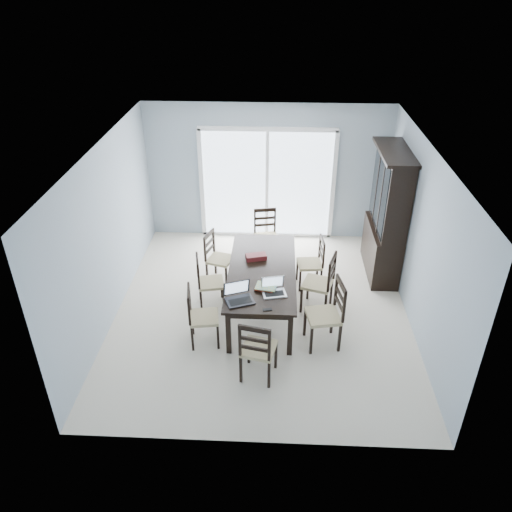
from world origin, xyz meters
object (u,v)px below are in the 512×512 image
object	(u,v)px
laptop_dark	(240,298)
hot_tub	(252,194)
china_hutch	(387,216)
game_box	(256,257)
chair_end_far	(266,229)
chair_right_near	(331,307)
laptop_silver	(274,291)
dining_table	(262,274)
chair_end_near	(257,345)
cell_phone	(267,310)
chair_left_far	(215,252)
chair_left_mid	(205,277)
chair_right_far	(315,257)
chair_right_mid	(324,277)
chair_left_near	(197,310)

from	to	relation	value
laptop_dark	hot_tub	xyz separation A→B (m)	(-0.08, 4.29, -0.37)
china_hutch	game_box	distance (m)	2.35
chair_end_far	laptop_dark	size ratio (longest dim) A/B	2.46
chair_right_near	laptop_silver	distance (m)	0.81
dining_table	chair_right_near	world-z (taller)	chair_right_near
dining_table	china_hutch	world-z (taller)	china_hutch
hot_tub	chair_end_near	bearing A→B (deg)	-86.07
chair_end_far	cell_phone	bearing A→B (deg)	81.31
china_hutch	laptop_silver	world-z (taller)	china_hutch
chair_left_far	cell_phone	xyz separation A→B (m)	(0.92, -1.83, 0.21)
chair_left_mid	chair_right_near	world-z (taller)	chair_right_near
cell_phone	laptop_dark	bearing A→B (deg)	145.66
chair_left_mid	cell_phone	size ratio (longest dim) A/B	8.57
chair_right_far	game_box	world-z (taller)	chair_right_far
chair_right_far	chair_right_mid	bearing A→B (deg)	-178.33
chair_left_far	cell_phone	size ratio (longest dim) A/B	8.65
chair_end_near	laptop_dark	size ratio (longest dim) A/B	2.51
hot_tub	chair_right_near	bearing A→B (deg)	-72.41
chair_left_far	chair_right_mid	bearing A→B (deg)	83.45
chair_end_near	hot_tub	distance (m)	4.99
hot_tub	chair_right_far	bearing A→B (deg)	-66.25
chair_left_near	cell_phone	xyz separation A→B (m)	(0.97, -0.20, 0.20)
laptop_silver	game_box	world-z (taller)	laptop_silver
chair_left_near	chair_end_far	world-z (taller)	chair_end_far
chair_left_near	hot_tub	distance (m)	4.29
chair_left_mid	laptop_silver	xyz separation A→B (m)	(1.07, -0.72, 0.26)
chair_left_far	laptop_silver	bearing A→B (deg)	51.43
chair_right_near	cell_phone	xyz separation A→B (m)	(-0.87, -0.28, 0.13)
laptop_dark	chair_end_near	bearing A→B (deg)	-90.57
chair_end_far	hot_tub	xyz separation A→B (m)	(-0.36, 1.82, -0.13)
chair_left_mid	chair_end_far	size ratio (longest dim) A/B	0.95
chair_right_near	cell_phone	size ratio (longest dim) A/B	9.94
chair_left_far	laptop_dark	distance (m)	1.77
china_hutch	hot_tub	distance (m)	3.30
hot_tub	laptop_dark	bearing A→B (deg)	-88.91
chair_right_far	laptop_dark	size ratio (longest dim) A/B	2.32
laptop_dark	game_box	xyz separation A→B (m)	(0.17, 1.13, -0.02)
chair_left_mid	chair_left_near	bearing A→B (deg)	-10.50
dining_table	game_box	size ratio (longest dim) A/B	7.05
chair_right_mid	laptop_silver	xyz separation A→B (m)	(-0.75, -0.70, 0.21)
china_hutch	chair_right_far	distance (m)	1.39
laptop_silver	game_box	distance (m)	0.97
laptop_dark	chair_end_far	bearing A→B (deg)	62.21
hot_tub	china_hutch	bearing A→B (deg)	-42.93
chair_left_far	chair_right_near	world-z (taller)	chair_right_near
chair_left_mid	hot_tub	bearing A→B (deg)	159.62
dining_table	chair_end_far	size ratio (longest dim) A/B	2.04
chair_left_near	dining_table	bearing A→B (deg)	123.93
laptop_dark	chair_right_mid	bearing A→B (deg)	15.13
china_hutch	chair_right_near	world-z (taller)	china_hutch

